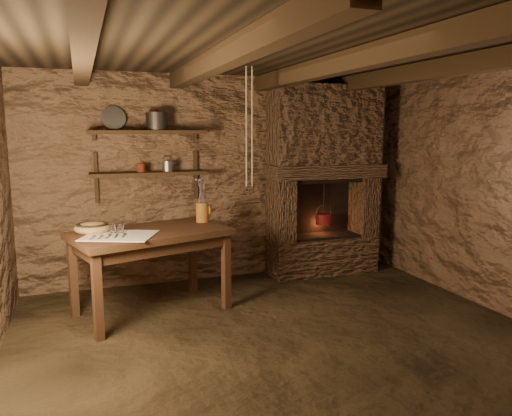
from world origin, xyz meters
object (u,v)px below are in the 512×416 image
object	(u,v)px
stoneware_jug	(202,203)
wooden_bowl	(92,228)
work_table	(151,269)
iron_stockpot	(157,122)
red_pot	(323,218)

from	to	relation	value
stoneware_jug	wooden_bowl	world-z (taller)	stoneware_jug
work_table	iron_stockpot	xyz separation A→B (m)	(0.21, 0.78, 1.41)
iron_stockpot	red_pot	bearing A→B (deg)	-3.46
iron_stockpot	work_table	bearing A→B (deg)	-105.09
work_table	iron_stockpot	size ratio (longest dim) A/B	6.99
stoneware_jug	red_pot	xyz separation A→B (m)	(1.61, 0.39, -0.32)
red_pot	stoneware_jug	bearing A→B (deg)	-166.32
stoneware_jug	iron_stockpot	xyz separation A→B (m)	(-0.37, 0.51, 0.84)
stoneware_jug	wooden_bowl	bearing A→B (deg)	173.59
work_table	red_pot	distance (m)	2.31
work_table	red_pot	size ratio (longest dim) A/B	2.99
work_table	wooden_bowl	world-z (taller)	wooden_bowl
stoneware_jug	red_pot	distance (m)	1.69
stoneware_jug	red_pot	bearing A→B (deg)	-2.31
wooden_bowl	red_pot	distance (m)	2.78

